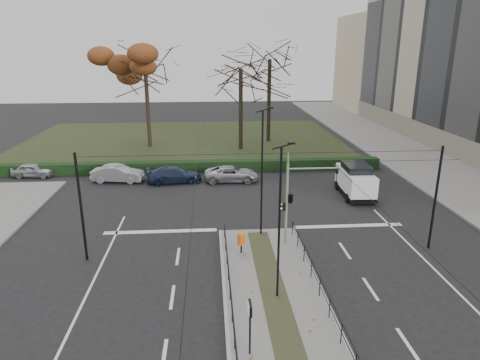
# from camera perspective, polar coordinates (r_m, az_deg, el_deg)

# --- Properties ---
(ground) EXTENTS (140.00, 140.00, 0.00)m
(ground) POSITION_cam_1_polar(r_m,az_deg,el_deg) (22.54, 3.66, -12.07)
(ground) COLOR black
(ground) RESTS_ON ground
(median_island) EXTENTS (4.40, 15.00, 0.14)m
(median_island) POSITION_cam_1_polar(r_m,az_deg,el_deg) (20.38, 4.64, -15.35)
(median_island) COLOR slate
(median_island) RESTS_ON ground
(sidewalk_east) EXTENTS (8.00, 90.00, 0.14)m
(sidewalk_east) POSITION_cam_1_polar(r_m,az_deg,el_deg) (47.64, 21.90, 2.83)
(sidewalk_east) COLOR slate
(sidewalk_east) RESTS_ON ground
(park) EXTENTS (38.00, 26.00, 0.10)m
(park) POSITION_cam_1_polar(r_m,az_deg,el_deg) (52.67, -7.58, 5.24)
(park) COLOR #242D16
(park) RESTS_ON ground
(hedge) EXTENTS (38.00, 1.00, 1.00)m
(hedge) POSITION_cam_1_polar(r_m,az_deg,el_deg) (39.58, -8.63, 1.76)
(hedge) COLOR black
(hedge) RESTS_ON ground
(median_railing) EXTENTS (4.14, 13.24, 0.92)m
(median_railing) POSITION_cam_1_polar(r_m,az_deg,el_deg) (19.82, 4.75, -13.30)
(median_railing) COLOR black
(median_railing) RESTS_ON median_island
(catenary) EXTENTS (20.00, 34.00, 6.00)m
(catenary) POSITION_cam_1_polar(r_m,az_deg,el_deg) (22.56, 3.28, -2.45)
(catenary) COLOR black
(catenary) RESTS_ON ground
(traffic_light) EXTENTS (3.28, 1.88, 4.82)m
(traffic_light) POSITION_cam_1_polar(r_m,az_deg,el_deg) (24.33, 6.91, -2.23)
(traffic_light) COLOR gray
(traffic_light) RESTS_ON median_island
(litter_bin) EXTENTS (0.44, 0.44, 1.12)m
(litter_bin) POSITION_cam_1_polar(r_m,az_deg,el_deg) (23.69, 0.17, -7.92)
(litter_bin) COLOR black
(litter_bin) RESTS_ON median_island
(info_panel) EXTENTS (0.12, 0.57, 2.17)m
(info_panel) POSITION_cam_1_polar(r_m,az_deg,el_deg) (16.18, 1.33, -17.45)
(info_panel) COLOR black
(info_panel) RESTS_ON median_island
(streetlamp_median_near) EXTENTS (0.60, 0.12, 7.19)m
(streetlamp_median_near) POSITION_cam_1_polar(r_m,az_deg,el_deg) (18.67, 5.32, -5.63)
(streetlamp_median_near) COLOR black
(streetlamp_median_near) RESTS_ON median_island
(streetlamp_median_far) EXTENTS (0.64, 0.13, 7.71)m
(streetlamp_median_far) POSITION_cam_1_polar(r_m,az_deg,el_deg) (24.94, 2.98, 1.07)
(streetlamp_median_far) COLOR black
(streetlamp_median_far) RESTS_ON median_island
(parked_car_first) EXTENTS (3.65, 1.66, 1.22)m
(parked_car_first) POSITION_cam_1_polar(r_m,az_deg,el_deg) (41.86, -25.90, 1.18)
(parked_car_first) COLOR #A0A2A7
(parked_car_first) RESTS_ON ground
(parked_car_second) EXTENTS (4.51, 2.03, 1.44)m
(parked_car_second) POSITION_cam_1_polar(r_m,az_deg,el_deg) (37.74, -15.98, 0.83)
(parked_car_second) COLOR #A0A2A7
(parked_car_second) RESTS_ON ground
(parked_car_third) EXTENTS (4.76, 2.37, 1.33)m
(parked_car_third) POSITION_cam_1_polar(r_m,az_deg,el_deg) (36.56, -8.80, 0.70)
(parked_car_third) COLOR #1D2745
(parked_car_third) RESTS_ON ground
(parked_car_fourth) EXTENTS (4.67, 2.25, 1.28)m
(parked_car_fourth) POSITION_cam_1_polar(r_m,az_deg,el_deg) (36.48, -1.12, 0.83)
(parked_car_fourth) COLOR #A0A2A7
(parked_car_fourth) RESTS_ON ground
(white_van) EXTENTS (2.31, 4.80, 2.50)m
(white_van) POSITION_cam_1_polar(r_m,az_deg,el_deg) (33.93, 15.15, 0.08)
(white_van) COLOR white
(white_van) RESTS_ON ground
(rust_tree) EXTENTS (9.34, 9.34, 12.48)m
(rust_tree) POSITION_cam_1_polar(r_m,az_deg,el_deg) (48.91, -12.59, 15.31)
(rust_tree) COLOR black
(rust_tree) RESTS_ON park
(bare_tree_center) EXTENTS (6.79, 6.79, 12.64)m
(bare_tree_center) POSITION_cam_1_polar(r_m,az_deg,el_deg) (50.93, 3.98, 15.00)
(bare_tree_center) COLOR black
(bare_tree_center) RESTS_ON park
(bare_tree_near) EXTENTS (7.75, 7.75, 11.54)m
(bare_tree_near) POSITION_cam_1_polar(r_m,az_deg,el_deg) (46.75, 0.10, 13.88)
(bare_tree_near) COLOR black
(bare_tree_near) RESTS_ON park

